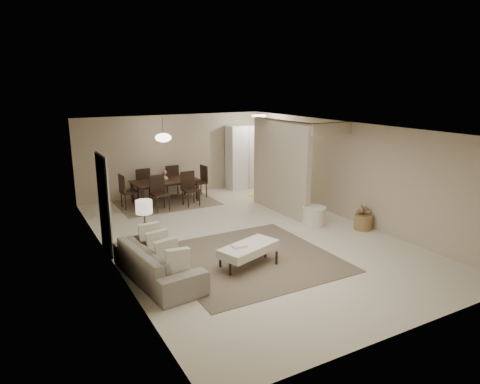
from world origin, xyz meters
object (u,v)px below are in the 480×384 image
round_pouf (314,216)px  dining_table (166,191)px  pantry_cabinet (245,157)px  side_table (146,250)px  wicker_basket (363,222)px  sofa (158,262)px  ottoman_bench (249,249)px

round_pouf → dining_table: size_ratio=0.31×
round_pouf → dining_table: bearing=124.0°
pantry_cabinet → dining_table: pantry_cabinet is taller
side_table → wicker_basket: size_ratio=1.17×
sofa → round_pouf: bearing=-82.7°
round_pouf → wicker_basket: round_pouf is taller
pantry_cabinet → round_pouf: 4.35m
pantry_cabinet → wicker_basket: pantry_cabinet is taller
pantry_cabinet → sofa: pantry_cabinet is taller
side_table → wicker_basket: bearing=-6.9°
side_table → dining_table: 4.37m
pantry_cabinet → side_table: (-4.75, -4.47, -0.80)m
round_pouf → wicker_basket: bearing=-46.0°
dining_table → sofa: bearing=-115.0°
ottoman_bench → round_pouf: (2.68, 1.38, -0.12)m
wicker_basket → pantry_cabinet: bearing=94.5°
sofa → wicker_basket: sofa is taller
side_table → round_pouf: size_ratio=0.86×
wicker_basket → sofa: bearing=-177.4°
round_pouf → wicker_basket: size_ratio=1.37×
dining_table → round_pouf: bearing=-60.2°
dining_table → pantry_cabinet: bearing=5.1°
ottoman_bench → dining_table: (0.14, 5.14, -0.02)m
ottoman_bench → wicker_basket: 3.54m
ottoman_bench → wicker_basket: size_ratio=3.14×
sofa → wicker_basket: 5.21m
round_pouf → wicker_basket: 1.18m
sofa → round_pouf: size_ratio=3.78×
side_table → round_pouf: 4.34m
sofa → wicker_basket: (5.20, 0.23, -0.14)m
pantry_cabinet → dining_table: (-2.96, -0.49, -0.72)m
round_pouf → dining_table: 4.54m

